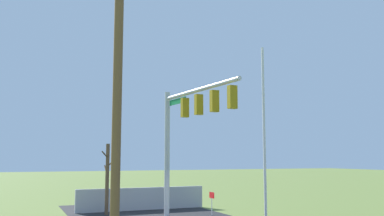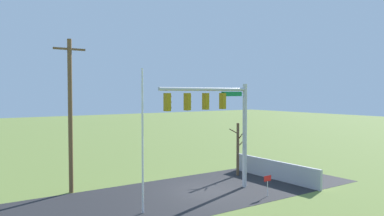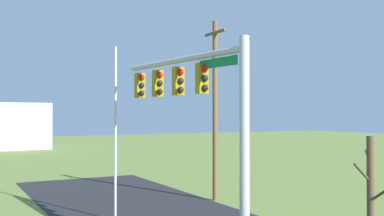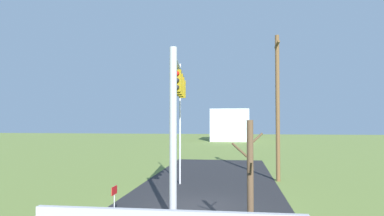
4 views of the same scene
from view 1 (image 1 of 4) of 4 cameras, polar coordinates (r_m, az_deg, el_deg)
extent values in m
cube|color=#B7B5AD|center=(23.25, -4.38, -14.43)|extent=(6.00, 6.00, 0.01)
cube|color=#A8A8AD|center=(25.10, -6.90, -12.35)|extent=(0.20, 7.72, 1.31)
cylinder|color=#B2B5BA|center=(22.10, -3.46, -6.29)|extent=(0.28, 0.28, 6.58)
cylinder|color=#B2B5BA|center=(19.41, 0.86, 2.51)|extent=(6.65, 0.87, 0.20)
cube|color=#0F7238|center=(21.22, -2.01, 0.94)|extent=(1.79, 0.21, 0.28)
cube|color=#937A0F|center=(20.47, -0.99, 0.04)|extent=(0.28, 0.38, 0.96)
sphere|color=red|center=(20.64, -1.19, 0.82)|extent=(0.22, 0.22, 0.22)
sphere|color=black|center=(20.60, -1.19, 0.00)|extent=(0.22, 0.22, 0.22)
sphere|color=black|center=(20.56, -1.19, -0.83)|extent=(0.22, 0.22, 0.22)
cube|color=#937A0F|center=(19.27, 0.93, 0.47)|extent=(0.28, 0.38, 0.96)
sphere|color=red|center=(19.44, 0.71, 1.30)|extent=(0.22, 0.22, 0.22)
sphere|color=black|center=(19.40, 0.71, 0.42)|extent=(0.22, 0.22, 0.22)
sphere|color=black|center=(19.36, 0.71, -0.46)|extent=(0.22, 0.22, 0.22)
cube|color=#937A0F|center=(18.10, 3.11, 0.96)|extent=(0.28, 0.38, 0.96)
sphere|color=red|center=(18.27, 2.86, 1.84)|extent=(0.22, 0.22, 0.22)
sphere|color=black|center=(18.23, 2.86, 0.90)|extent=(0.22, 0.22, 0.22)
sphere|color=black|center=(18.19, 2.87, -0.03)|extent=(0.22, 0.22, 0.22)
cube|color=#937A0F|center=(16.96, 5.59, 1.51)|extent=(0.28, 0.38, 0.96)
sphere|color=red|center=(17.13, 5.29, 2.44)|extent=(0.22, 0.22, 0.22)
sphere|color=black|center=(17.08, 5.30, 1.45)|extent=(0.22, 0.22, 0.22)
sphere|color=black|center=(17.04, 5.32, 0.45)|extent=(0.22, 0.22, 0.22)
cylinder|color=silver|center=(15.57, 9.96, -4.75)|extent=(0.10, 0.10, 7.23)
cylinder|color=brown|center=(11.64, -10.32, 0.87)|extent=(0.26, 0.26, 9.23)
cylinder|color=brown|center=(23.19, -11.64, -9.59)|extent=(0.20, 0.20, 3.83)
cylinder|color=brown|center=(23.53, -11.80, -8.45)|extent=(0.78, 0.07, 0.57)
cylinder|color=brown|center=(22.89, -11.93, -6.33)|extent=(0.54, 0.47, 0.39)
cylinder|color=brown|center=(23.20, -10.90, -7.28)|extent=(0.12, 0.61, 0.55)
cylinder|color=silver|center=(22.80, 2.76, -13.47)|extent=(0.04, 0.04, 0.90)
cube|color=red|center=(22.74, 2.75, -11.94)|extent=(0.56, 0.02, 0.32)
camera|label=2|loc=(25.76, 56.14, 2.80)|focal=35.18mm
camera|label=3|loc=(34.27, 2.15, -4.64)|focal=42.05mm
camera|label=4|loc=(33.92, -14.62, -5.39)|focal=32.32mm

